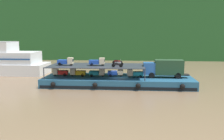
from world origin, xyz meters
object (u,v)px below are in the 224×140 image
at_px(mini_truck_lower_stern, 60,72).
at_px(motorcycle_upper_centre, 118,63).
at_px(mini_truck_lower_fore, 116,72).
at_px(mini_truck_lower_aft, 78,72).
at_px(covered_lorry, 164,68).
at_px(mini_truck_upper_mid, 97,62).
at_px(motorcycle_upper_port, 117,65).
at_px(mini_truck_lower_mid, 97,73).
at_px(cargo_barge, 118,81).
at_px(mini_truck_upper_stern, 66,61).
at_px(mini_truck_lower_bow, 135,73).
at_px(motorcycle_upper_stbd, 117,62).

relative_size(mini_truck_lower_stern, motorcycle_upper_centre, 1.46).
bearing_deg(mini_truck_lower_fore, motorcycle_upper_centre, -47.86).
xyz_separation_m(mini_truck_lower_stern, mini_truck_lower_aft, (3.25, -0.17, 0.00)).
relative_size(covered_lorry, mini_truck_lower_stern, 2.85).
bearing_deg(mini_truck_upper_mid, motorcycle_upper_port, -28.62).
bearing_deg(mini_truck_lower_aft, mini_truck_lower_mid, 0.90).
bearing_deg(cargo_barge, mini_truck_lower_fore, 133.09).
bearing_deg(mini_truck_upper_stern, motorcycle_upper_port, -11.59).
bearing_deg(mini_truck_upper_stern, mini_truck_lower_bow, 1.22).
bearing_deg(mini_truck_lower_mid, mini_truck_lower_fore, 5.72).
relative_size(mini_truck_lower_aft, mini_truck_lower_bow, 0.99).
height_order(cargo_barge, mini_truck_upper_mid, mini_truck_upper_mid).
relative_size(mini_truck_lower_mid, motorcycle_upper_stbd, 1.47).
height_order(mini_truck_upper_stern, motorcycle_upper_port, mini_truck_upper_stern).
bearing_deg(mini_truck_lower_fore, motorcycle_upper_stbd, 84.98).
relative_size(mini_truck_lower_bow, motorcycle_upper_stbd, 1.47).
distance_m(cargo_barge, mini_truck_lower_mid, 4.00).
relative_size(mini_truck_lower_stern, mini_truck_lower_mid, 0.99).
height_order(mini_truck_lower_stern, mini_truck_upper_mid, mini_truck_upper_mid).
xyz_separation_m(covered_lorry, mini_truck_lower_bow, (-5.11, -0.09, -1.00)).
relative_size(mini_truck_upper_mid, motorcycle_upper_centre, 1.45).
bearing_deg(motorcycle_upper_stbd, mini_truck_upper_stern, -162.90).
distance_m(mini_truck_upper_stern, motorcycle_upper_stbd, 9.38).
xyz_separation_m(covered_lorry, mini_truck_upper_mid, (-11.70, -0.26, 1.00)).
bearing_deg(motorcycle_upper_stbd, cargo_barge, -82.69).
bearing_deg(mini_truck_lower_fore, motorcycle_upper_port, -81.33).
relative_size(mini_truck_lower_bow, motorcycle_upper_port, 1.47).
distance_m(covered_lorry, mini_truck_lower_mid, 11.81).
distance_m(mini_truck_lower_mid, motorcycle_upper_centre, 4.07).
height_order(cargo_barge, mini_truck_lower_bow, mini_truck_lower_bow).
relative_size(covered_lorry, motorcycle_upper_port, 4.14).
distance_m(covered_lorry, motorcycle_upper_centre, 8.13).
bearing_deg(mini_truck_upper_stern, covered_lorry, 1.15).
xyz_separation_m(mini_truck_lower_bow, motorcycle_upper_centre, (-2.98, 0.17, 1.74)).
relative_size(cargo_barge, mini_truck_lower_aft, 9.38).
bearing_deg(motorcycle_upper_centre, mini_truck_upper_mid, -174.46).
bearing_deg(motorcycle_upper_centre, motorcycle_upper_stbd, 96.20).
bearing_deg(mini_truck_lower_bow, mini_truck_upper_stern, -178.78).
distance_m(mini_truck_lower_stern, mini_truck_lower_mid, 6.83).
bearing_deg(motorcycle_upper_port, mini_truck_lower_stern, 166.27).
height_order(mini_truck_lower_stern, motorcycle_upper_stbd, motorcycle_upper_stbd).
relative_size(cargo_barge, mini_truck_upper_mid, 9.44).
bearing_deg(mini_truck_upper_stern, cargo_barge, 2.42).
xyz_separation_m(cargo_barge, mini_truck_lower_aft, (-7.30, 0.12, 1.44)).
relative_size(motorcycle_upper_centre, motorcycle_upper_stbd, 1.00).
bearing_deg(mini_truck_lower_aft, covered_lorry, -0.61).
bearing_deg(covered_lorry, mini_truck_lower_mid, 178.93).
bearing_deg(motorcycle_upper_centre, mini_truck_lower_bow, -3.30).
height_order(mini_truck_lower_fore, motorcycle_upper_stbd, motorcycle_upper_stbd).
xyz_separation_m(mini_truck_lower_stern, mini_truck_lower_mid, (6.83, -0.11, 0.00)).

